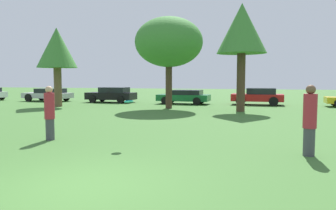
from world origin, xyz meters
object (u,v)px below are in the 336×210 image
(tree_1, at_px, (169,42))
(parked_car_black, at_px, (112,95))
(parked_car_silver, at_px, (48,94))
(tree_0, at_px, (57,49))
(parked_car_green, at_px, (185,96))
(person_thrower, at_px, (50,113))
(person_catcher, at_px, (310,120))
(frisbee, at_px, (129,101))
(parked_car_red, at_px, (258,96))
(tree_2, at_px, (242,30))

(tree_1, distance_m, parked_car_black, 8.45)
(tree_1, bearing_deg, parked_car_silver, 160.68)
(tree_0, height_order, parked_car_green, tree_0)
(person_thrower, xyz_separation_m, parked_car_black, (-5.04, 16.86, -0.25))
(tree_0, xyz_separation_m, tree_1, (8.28, 0.54, 0.32))
(person_catcher, relative_size, frisbee, 6.54)
(tree_0, bearing_deg, parked_car_green, 28.49)
(person_catcher, height_order, parked_car_silver, person_catcher)
(frisbee, relative_size, parked_car_black, 0.07)
(tree_0, distance_m, parked_car_silver, 7.27)
(tree_1, height_order, parked_car_green, tree_1)
(frisbee, bearing_deg, parked_car_green, 95.11)
(person_thrower, relative_size, parked_car_green, 0.43)
(tree_1, bearing_deg, parked_car_red, 36.92)
(tree_1, relative_size, parked_car_green, 1.47)
(parked_car_silver, bearing_deg, parked_car_red, -175.98)
(parked_car_silver, bearing_deg, parked_car_green, -177.74)
(parked_car_black, bearing_deg, tree_2, 156.93)
(frisbee, bearing_deg, parked_car_silver, 129.65)
(frisbee, xyz_separation_m, parked_car_black, (-7.96, 17.11, -0.69))
(person_catcher, distance_m, parked_car_silver, 25.89)
(tree_2, relative_size, parked_car_green, 1.57)
(person_catcher, bearing_deg, parked_car_red, -84.41)
(tree_0, xyz_separation_m, parked_car_black, (2.15, 4.89, -3.53))
(person_thrower, height_order, tree_1, tree_1)
(frisbee, height_order, parked_car_green, frisbee)
(person_thrower, distance_m, parked_car_black, 17.60)
(person_thrower, distance_m, person_catcher, 8.10)
(tree_2, bearing_deg, parked_car_green, 131.34)
(tree_2, bearing_deg, tree_1, 167.49)
(person_thrower, distance_m, parked_car_silver, 20.24)
(frisbee, distance_m, parked_car_silver, 22.20)
(tree_2, xyz_separation_m, parked_car_black, (-11.04, 5.44, -4.37))
(tree_1, bearing_deg, parked_car_black, 144.66)
(person_thrower, bearing_deg, person_catcher, -0.00)
(tree_0, distance_m, parked_car_black, 6.41)
(person_thrower, xyz_separation_m, tree_2, (6.00, 11.42, 4.12))
(parked_car_silver, bearing_deg, tree_1, 163.83)
(parked_car_red, bearing_deg, parked_car_green, 7.85)
(person_thrower, xyz_separation_m, parked_car_green, (1.42, 16.64, -0.32))
(parked_car_red, bearing_deg, tree_1, 40.07)
(tree_2, distance_m, parked_car_black, 13.06)
(tree_2, xyz_separation_m, parked_car_red, (1.22, 5.69, -4.36))
(frisbee, relative_size, parked_car_green, 0.07)
(parked_car_black, height_order, parked_car_red, parked_car_red)
(parked_car_silver, bearing_deg, parked_car_black, -176.59)
(parked_car_green, relative_size, parked_car_red, 1.06)
(tree_2, bearing_deg, person_thrower, -117.72)
(tree_0, relative_size, parked_car_black, 1.34)
(person_catcher, distance_m, parked_car_red, 17.53)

